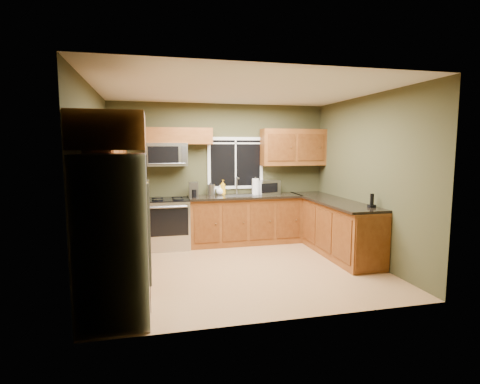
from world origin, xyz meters
name	(u,v)px	position (x,y,z in m)	size (l,w,h in m)	color
floor	(242,268)	(0.00, 0.00, 0.00)	(4.20, 4.20, 0.00)	#A27447
ceiling	(242,90)	(0.00, 0.00, 2.70)	(4.20, 4.20, 0.00)	white
back_wall	(221,173)	(0.00, 1.80, 1.35)	(4.20, 4.20, 0.00)	#3B3B21
front_wall	(283,197)	(0.00, -1.80, 1.35)	(4.20, 4.20, 0.00)	#3B3B21
left_wall	(94,185)	(-2.10, 0.00, 1.35)	(3.60, 3.60, 0.00)	#3B3B21
right_wall	(367,179)	(2.10, 0.00, 1.35)	(3.60, 3.60, 0.00)	#3B3B21
window	(236,163)	(0.30, 1.78, 1.55)	(1.12, 0.03, 1.02)	white
base_cabinets_left	(122,239)	(-1.80, 0.48, 0.45)	(0.60, 2.65, 0.90)	brown
countertop_left	(122,209)	(-1.78, 0.48, 0.92)	(0.65, 2.65, 0.04)	black
base_cabinets_back	(245,220)	(0.42, 1.50, 0.45)	(2.17, 0.60, 0.90)	brown
countertop_back	(245,196)	(0.42, 1.48, 0.92)	(2.17, 0.65, 0.04)	black
base_cabinets_peninsula	(333,227)	(1.80, 0.54, 0.45)	(0.60, 2.52, 0.90)	brown
countertop_peninsula	(332,201)	(1.78, 0.55, 0.92)	(0.65, 2.50, 0.04)	black
upper_cabinets_left	(109,148)	(-1.94, 0.48, 1.86)	(0.33, 2.65, 0.72)	brown
upper_cabinets_back_left	(177,136)	(-0.85, 1.64, 2.07)	(1.30, 0.33, 0.30)	brown
upper_cabinets_back_right	(293,147)	(1.45, 1.64, 1.86)	(1.30, 0.33, 0.72)	brown
upper_cabinet_over_fridge	(110,132)	(-1.74, -1.30, 2.03)	(0.72, 0.90, 0.38)	brown
refrigerator	(114,238)	(-1.74, -1.30, 0.90)	(0.74, 0.90, 1.80)	#B7B7BC
range	(168,223)	(-1.05, 1.47, 0.47)	(0.76, 0.69, 0.94)	#B7B7BC
microwave	(166,155)	(-1.05, 1.61, 1.73)	(0.76, 0.41, 0.42)	#B7B7BC
sink	(239,195)	(0.30, 1.49, 0.95)	(0.60, 0.42, 0.36)	slate
toaster_oven	(267,187)	(0.91, 1.62, 1.08)	(0.51, 0.44, 0.27)	#B7B7BC
coffee_maker	(194,190)	(-0.57, 1.49, 1.07)	(0.17, 0.23, 0.28)	slate
kettle	(211,189)	(-0.21, 1.65, 1.06)	(0.19, 0.19, 0.26)	#B7B7BC
paper_towel_roll	(255,187)	(0.65, 1.57, 1.10)	(0.17, 0.17, 0.35)	white
soap_bottle_a	(223,187)	(0.02, 1.70, 1.09)	(0.11, 0.11, 0.29)	#EFAA16
soap_bottle_b	(256,190)	(0.66, 1.55, 1.03)	(0.08, 0.08, 0.17)	white
soap_bottle_c	(220,190)	(-0.03, 1.70, 1.03)	(0.15, 0.15, 0.19)	white
cordless_phone	(372,203)	(1.98, -0.36, 1.00)	(0.10, 0.10, 0.21)	black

